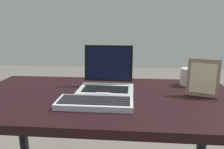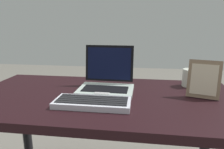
% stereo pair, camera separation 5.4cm
% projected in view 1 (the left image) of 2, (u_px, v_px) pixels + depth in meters
% --- Properties ---
extents(desk, '(1.38, 0.69, 0.72)m').
position_uv_depth(desk, '(104.00, 113.00, 1.06)').
color(desk, black).
rests_on(desk, ground).
extents(laptop_front, '(0.30, 0.24, 0.24)m').
position_uv_depth(laptop_front, '(107.00, 81.00, 1.12)').
color(laptop_front, '#B2C1B9').
rests_on(laptop_front, desk).
extents(external_keyboard, '(0.34, 0.14, 0.03)m').
position_uv_depth(external_keyboard, '(95.00, 103.00, 0.90)').
color(external_keyboard, silver).
rests_on(external_keyboard, desk).
extents(photo_frame, '(0.16, 0.09, 0.19)m').
position_uv_depth(photo_frame, '(203.00, 78.00, 1.01)').
color(photo_frame, '#826951').
rests_on(photo_frame, desk).
extents(coffee_mug, '(0.13, 0.08, 0.10)m').
position_uv_depth(coffee_mug, '(188.00, 77.00, 1.20)').
color(coffee_mug, silver).
rests_on(coffee_mug, desk).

